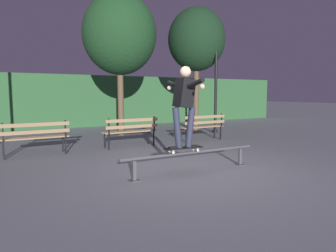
{
  "coord_description": "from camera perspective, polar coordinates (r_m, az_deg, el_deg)",
  "views": [
    {
      "loc": [
        -3.33,
        -5.04,
        1.55
      ],
      "look_at": [
        -0.1,
        0.67,
        0.85
      ],
      "focal_mm": 32.55,
      "sensor_mm": 36.0,
      "label": 1
    }
  ],
  "objects": [
    {
      "name": "ground_plane",
      "position": [
        6.24,
        3.9,
        -8.31
      ],
      "size": [
        90.0,
        90.0,
        0.0
      ],
      "primitive_type": "plane",
      "color": "slate"
    },
    {
      "name": "hedge_backdrop",
      "position": [
        15.08,
        -16.73,
        4.51
      ],
      "size": [
        24.0,
        1.2,
        2.41
      ],
      "primitive_type": "cube",
      "color": "#2D5B33",
      "rests_on": "ground"
    },
    {
      "name": "grind_rail",
      "position": [
        6.06,
        4.59,
        -5.52
      ],
      "size": [
        3.04,
        0.18,
        0.42
      ],
      "color": "#47474C",
      "rests_on": "ground"
    },
    {
      "name": "skateboard",
      "position": [
        5.92,
        2.95,
        -4.18
      ],
      "size": [
        0.79,
        0.26,
        0.09
      ],
      "color": "black",
      "rests_on": "grind_rail"
    },
    {
      "name": "skateboarder",
      "position": [
        5.83,
        3.03,
        4.92
      ],
      "size": [
        0.63,
        1.41,
        1.56
      ],
      "color": "black",
      "rests_on": "skateboard"
    },
    {
      "name": "park_bench_leftmost",
      "position": [
        8.21,
        -23.62,
        -1.52
      ],
      "size": [
        1.61,
        0.46,
        0.88
      ],
      "color": "black",
      "rests_on": "ground"
    },
    {
      "name": "park_bench_left_center",
      "position": [
        8.83,
        -6.97,
        -0.56
      ],
      "size": [
        1.61,
        0.46,
        0.88
      ],
      "color": "black",
      "rests_on": "ground"
    },
    {
      "name": "park_bench_right_center",
      "position": [
        10.07,
        6.53,
        0.27
      ],
      "size": [
        1.61,
        0.46,
        0.88
      ],
      "color": "black",
      "rests_on": "ground"
    },
    {
      "name": "tree_behind_benches",
      "position": [
        11.67,
        -9.05,
        16.57
      ],
      "size": [
        2.68,
        2.68,
        5.18
      ],
      "color": "brown",
      "rests_on": "ground"
    },
    {
      "name": "tree_far_right",
      "position": [
        13.02,
        5.37,
        15.73
      ],
      "size": [
        2.34,
        2.34,
        5.05
      ],
      "color": "brown",
      "rests_on": "ground"
    },
    {
      "name": "lamp_post_right",
      "position": [
        12.25,
        8.99,
        10.36
      ],
      "size": [
        0.32,
        0.32,
        3.9
      ],
      "color": "black",
      "rests_on": "ground"
    }
  ]
}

